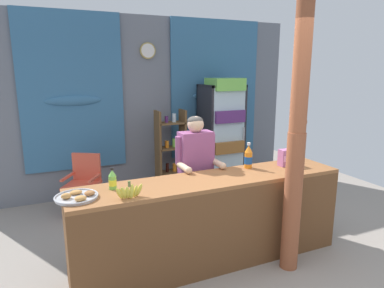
% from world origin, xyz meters
% --- Properties ---
extents(ground_plane, '(7.60, 7.60, 0.00)m').
position_xyz_m(ground_plane, '(0.00, 1.17, 0.00)').
color(ground_plane, gray).
extents(back_wall_curtained, '(5.34, 0.22, 2.90)m').
position_xyz_m(back_wall_curtained, '(0.02, 2.97, 1.49)').
color(back_wall_curtained, slate).
rests_on(back_wall_curtained, ground).
extents(stall_counter, '(2.92, 0.59, 0.94)m').
position_xyz_m(stall_counter, '(-0.07, 0.27, 0.58)').
color(stall_counter, '#935B33').
rests_on(stall_counter, ground).
extents(timber_post, '(0.20, 0.18, 2.90)m').
position_xyz_m(timber_post, '(0.62, -0.05, 1.39)').
color(timber_post, '#995133').
rests_on(timber_post, ground).
extents(drink_fridge, '(0.66, 0.63, 1.91)m').
position_xyz_m(drink_fridge, '(1.18, 2.45, 1.04)').
color(drink_fridge, '#232328').
rests_on(drink_fridge, ground).
extents(bottle_shelf_rack, '(0.48, 0.28, 1.40)m').
position_xyz_m(bottle_shelf_rack, '(0.29, 2.58, 0.73)').
color(bottle_shelf_rack, brown).
rests_on(bottle_shelf_rack, ground).
extents(plastic_lawn_chair, '(0.60, 0.60, 0.86)m').
position_xyz_m(plastic_lawn_chair, '(-1.16, 2.28, 0.49)').
color(plastic_lawn_chair, '#E5563D').
rests_on(plastic_lawn_chair, ground).
extents(shopkeeper, '(0.50, 0.42, 1.52)m').
position_xyz_m(shopkeeper, '(-0.03, 0.90, 0.96)').
color(shopkeeper, '#28282D').
rests_on(shopkeeper, ground).
extents(soda_bottle_orange_soda, '(0.09, 0.09, 0.30)m').
position_xyz_m(soda_bottle_orange_soda, '(0.48, 0.56, 1.07)').
color(soda_bottle_orange_soda, orange).
rests_on(soda_bottle_orange_soda, stall_counter).
extents(soda_bottle_lime_soda, '(0.07, 0.07, 0.21)m').
position_xyz_m(soda_bottle_lime_soda, '(-1.08, 0.48, 1.03)').
color(soda_bottle_lime_soda, '#75C64C').
rests_on(soda_bottle_lime_soda, stall_counter).
extents(snack_box_wafer, '(0.19, 0.11, 0.20)m').
position_xyz_m(snack_box_wafer, '(0.94, 0.46, 1.04)').
color(snack_box_wafer, '#B76699').
rests_on(snack_box_wafer, stall_counter).
extents(pastry_tray, '(0.38, 0.38, 0.07)m').
position_xyz_m(pastry_tray, '(-1.41, 0.36, 0.96)').
color(pastry_tray, '#BCBCC1').
rests_on(pastry_tray, stall_counter).
extents(banana_bunch, '(0.26, 0.06, 0.16)m').
position_xyz_m(banana_bunch, '(-0.99, 0.19, 1.00)').
color(banana_bunch, '#DBCC42').
rests_on(banana_bunch, stall_counter).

